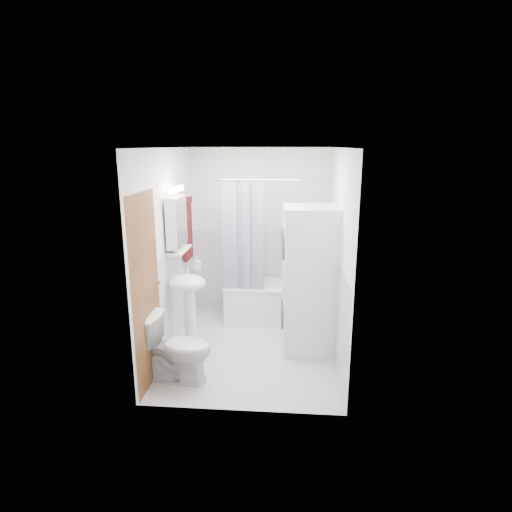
# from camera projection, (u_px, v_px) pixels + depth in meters

# --- Properties ---
(floor) EXTENTS (2.60, 2.60, 0.00)m
(floor) POSITION_uv_depth(u_px,v_px,m) (252.00, 347.00, 5.29)
(floor) COLOR silver
(floor) RESTS_ON ground
(room_walls) EXTENTS (2.60, 2.60, 2.60)m
(room_walls) POSITION_uv_depth(u_px,v_px,m) (252.00, 229.00, 4.92)
(room_walls) COLOR white
(room_walls) RESTS_ON ground
(wainscot) EXTENTS (1.98, 2.58, 2.58)m
(wainscot) POSITION_uv_depth(u_px,v_px,m) (254.00, 294.00, 5.42)
(wainscot) COLOR white
(wainscot) RESTS_ON ground
(door) EXTENTS (0.05, 2.00, 2.00)m
(door) POSITION_uv_depth(u_px,v_px,m) (159.00, 282.00, 4.58)
(door) COLOR brown
(door) RESTS_ON ground
(bathtub) EXTENTS (1.40, 0.66, 0.54)m
(bathtub) POSITION_uv_depth(u_px,v_px,m) (275.00, 300.00, 6.08)
(bathtub) COLOR white
(bathtub) RESTS_ON ground
(tub_spout) EXTENTS (0.04, 0.12, 0.04)m
(tub_spout) POSITION_uv_depth(u_px,v_px,m) (290.00, 256.00, 6.24)
(tub_spout) COLOR silver
(tub_spout) RESTS_ON room_walls
(curtain_rod) EXTENTS (1.58, 0.02, 0.02)m
(curtain_rod) POSITION_uv_depth(u_px,v_px,m) (276.00, 180.00, 5.39)
(curtain_rod) COLOR silver
(curtain_rod) RESTS_ON room_walls
(shower_curtain) EXTENTS (0.55, 0.02, 1.45)m
(shower_curtain) POSITION_uv_depth(u_px,v_px,m) (243.00, 238.00, 5.61)
(shower_curtain) COLOR #131241
(shower_curtain) RESTS_ON curtain_rod
(sink) EXTENTS (0.44, 0.37, 1.04)m
(sink) POSITION_uv_depth(u_px,v_px,m) (188.00, 295.00, 5.08)
(sink) COLOR white
(sink) RESTS_ON ground
(medicine_cabinet) EXTENTS (0.13, 0.50, 0.71)m
(medicine_cabinet) POSITION_uv_depth(u_px,v_px,m) (177.00, 220.00, 5.06)
(medicine_cabinet) COLOR white
(medicine_cabinet) RESTS_ON room_walls
(shelf) EXTENTS (0.18, 0.54, 0.02)m
(shelf) POSITION_uv_depth(u_px,v_px,m) (179.00, 250.00, 5.16)
(shelf) COLOR silver
(shelf) RESTS_ON room_walls
(shower_caddy) EXTENTS (0.22, 0.06, 0.02)m
(shower_caddy) POSITION_uv_depth(u_px,v_px,m) (294.00, 237.00, 6.16)
(shower_caddy) COLOR silver
(shower_caddy) RESTS_ON room_walls
(towel) EXTENTS (0.07, 0.35, 0.86)m
(towel) POSITION_uv_depth(u_px,v_px,m) (187.00, 228.00, 5.74)
(towel) COLOR #521417
(towel) RESTS_ON room_walls
(washer_dryer) EXTENTS (0.67, 0.66, 1.75)m
(washer_dryer) POSITION_uv_depth(u_px,v_px,m) (309.00, 280.00, 5.07)
(washer_dryer) COLOR white
(washer_dryer) RESTS_ON ground
(toilet) EXTENTS (0.78, 0.49, 0.72)m
(toilet) POSITION_uv_depth(u_px,v_px,m) (177.00, 348.00, 4.48)
(toilet) COLOR white
(toilet) RESTS_ON ground
(soap_pump) EXTENTS (0.08, 0.17, 0.08)m
(soap_pump) POSITION_uv_depth(u_px,v_px,m) (197.00, 267.00, 5.35)
(soap_pump) COLOR gray
(soap_pump) RESTS_ON sink
(shelf_bottle) EXTENTS (0.07, 0.18, 0.07)m
(shelf_bottle) POSITION_uv_depth(u_px,v_px,m) (176.00, 249.00, 5.00)
(shelf_bottle) COLOR gray
(shelf_bottle) RESTS_ON shelf
(shelf_cup) EXTENTS (0.10, 0.09, 0.10)m
(shelf_cup) POSITION_uv_depth(u_px,v_px,m) (181.00, 243.00, 5.25)
(shelf_cup) COLOR gray
(shelf_cup) RESTS_ON shelf
(shampoo_a) EXTENTS (0.13, 0.17, 0.13)m
(shampoo_a) POSITION_uv_depth(u_px,v_px,m) (284.00, 231.00, 6.15)
(shampoo_a) COLOR gray
(shampoo_a) RESTS_ON shower_caddy
(shampoo_b) EXTENTS (0.08, 0.21, 0.08)m
(shampoo_b) POSITION_uv_depth(u_px,v_px,m) (292.00, 233.00, 6.15)
(shampoo_b) COLOR #283CA2
(shampoo_b) RESTS_ON shower_caddy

